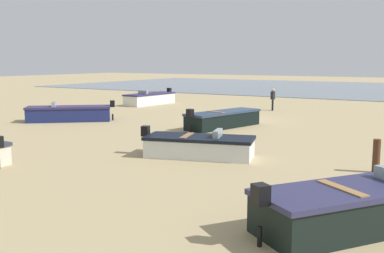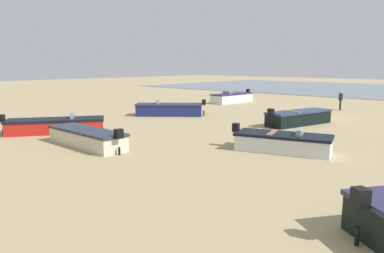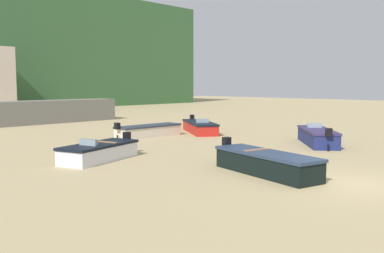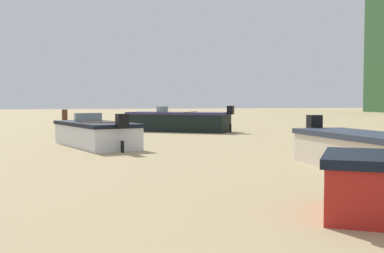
# 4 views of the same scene
# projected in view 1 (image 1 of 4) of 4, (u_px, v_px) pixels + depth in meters

# --- Properties ---
(ground_plane) EXTENTS (160.00, 160.00, 0.00)m
(ground_plane) POSITION_uv_depth(u_px,v_px,m) (236.00, 120.00, 27.64)
(ground_plane) COLOR tan
(tidal_water) EXTENTS (80.00, 36.00, 0.06)m
(tidal_water) POSITION_uv_depth(u_px,v_px,m) (356.00, 89.00, 58.14)
(tidal_water) COLOR gray
(tidal_water) RESTS_ON ground
(boat_navy_1) EXTENTS (4.77, 4.32, 1.23)m
(boat_navy_1) POSITION_uv_depth(u_px,v_px,m) (69.00, 114.00, 27.23)
(boat_navy_1) COLOR navy
(boat_navy_1) RESTS_ON ground
(boat_white_2) EXTENTS (4.46, 2.68, 1.12)m
(boat_white_2) POSITION_uv_depth(u_px,v_px,m) (199.00, 146.00, 17.10)
(boat_white_2) COLOR white
(boat_white_2) RESTS_ON ground
(boat_white_5) EXTENTS (1.94, 5.34, 1.25)m
(boat_white_5) POSITION_uv_depth(u_px,v_px,m) (150.00, 99.00, 37.69)
(boat_white_5) COLOR white
(boat_white_5) RESTS_ON ground
(boat_black_6) EXTENTS (4.27, 5.04, 1.27)m
(boat_black_6) POSITION_uv_depth(u_px,v_px,m) (362.00, 206.00, 9.87)
(boat_black_6) COLOR black
(boat_black_6) RESTS_ON ground
(boat_black_7) EXTENTS (2.57, 5.21, 1.21)m
(boat_black_7) POSITION_uv_depth(u_px,v_px,m) (223.00, 119.00, 24.71)
(boat_black_7) COLOR black
(boat_black_7) RESTS_ON ground
(mooring_post_near_water) EXTENTS (0.24, 0.24, 1.11)m
(mooring_post_near_water) POSITION_uv_depth(u_px,v_px,m) (376.00, 156.00, 14.71)
(mooring_post_near_water) COLOR #4B2D1F
(mooring_post_near_water) RESTS_ON ground
(beach_walker_foreground) EXTENTS (0.44, 0.53, 1.62)m
(beach_walker_foreground) POSITION_uv_depth(u_px,v_px,m) (273.00, 98.00, 33.04)
(beach_walker_foreground) COLOR black
(beach_walker_foreground) RESTS_ON ground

